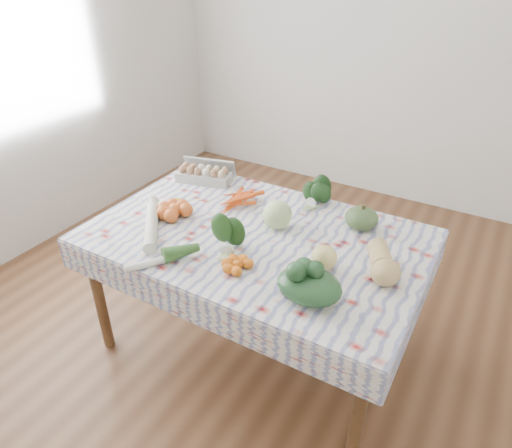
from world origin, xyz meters
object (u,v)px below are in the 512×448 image
Objects in this scene: egg_carton at (204,175)px; grapefruit at (324,258)px; cabbage at (277,215)px; dining_table at (256,248)px; kabocha_squash at (361,218)px; butternut_squash at (383,261)px.

grapefruit is (0.98, -0.45, 0.01)m from egg_carton.
cabbage is 1.30× the size of grapefruit.
dining_table is 9.36× the size of kabocha_squash.
grapefruit is at bearing -93.70° from kabocha_squash.
cabbage is at bearing 142.92° from butternut_squash.
kabocha_squash is at bearing 86.30° from grapefruit.
egg_carton is at bearing 148.48° from dining_table.
dining_table is at bearing -143.18° from kabocha_squash.
dining_table is 0.56m from kabocha_squash.
dining_table is 0.66m from butternut_squash.
grapefruit is (-0.03, -0.42, 0.00)m from kabocha_squash.
egg_carton is 1.94× the size of kabocha_squash.
cabbage is at bearing -149.91° from kabocha_squash.
egg_carton reaches higher than dining_table.
dining_table is 10.71× the size of cabbage.
egg_carton is 0.68m from cabbage.
dining_table is 0.69m from egg_carton.
butternut_squash reaches higher than grapefruit.
butternut_squash reaches higher than egg_carton.
dining_table is 13.93× the size of grapefruit.
cabbage is at bearing 60.47° from dining_table.
grapefruit is (0.41, -0.10, 0.14)m from dining_table.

